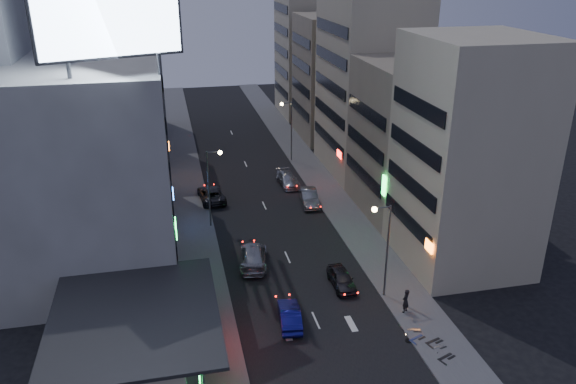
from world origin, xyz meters
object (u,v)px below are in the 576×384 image
object	(u,v)px
parked_car_right_mid	(309,197)
scooter_blue	(421,328)
parked_car_right_near	(342,279)
parked_car_right_far	(288,179)
scooter_silver_a	(444,338)
scooter_silver_b	(421,323)
road_car_silver	(253,256)
person	(406,301)
road_car_blue	(290,315)
scooter_black_a	(451,346)
scooter_black_b	(439,331)
parked_car_left	(211,194)

from	to	relation	value
parked_car_right_mid	scooter_blue	size ratio (longest dim) A/B	2.77
parked_car_right_near	parked_car_right_far	xyz separation A→B (m)	(0.50, 23.22, 0.01)
scooter_silver_a	scooter_silver_b	bearing A→B (deg)	10.13
road_car_silver	scooter_blue	size ratio (longest dim) A/B	3.23
person	scooter_silver_a	distance (m)	4.43
road_car_blue	scooter_silver_a	distance (m)	11.25
scooter_black_a	road_car_blue	bearing A→B (deg)	38.43
scooter_silver_a	scooter_black_b	xyz separation A→B (m)	(0.00, 0.75, 0.10)
parked_car_right_near	scooter_silver_a	world-z (taller)	parked_car_right_near
parked_car_right_mid	scooter_black_a	bearing A→B (deg)	-77.92
parked_car_right_mid	parked_car_left	distance (m)	11.10
road_car_silver	scooter_silver_a	size ratio (longest dim) A/B	3.65
road_car_blue	scooter_blue	xyz separation A→B (m)	(9.05, -3.51, -0.06)
scooter_blue	parked_car_right_far	bearing A→B (deg)	-15.59
parked_car_right_far	scooter_black_b	world-z (taller)	parked_car_right_far
parked_car_right_mid	scooter_silver_b	bearing A→B (deg)	-79.12
scooter_black_a	scooter_blue	size ratio (longest dim) A/B	1.06
scooter_blue	parked_car_right_mid	bearing A→B (deg)	-16.70
parked_car_right_far	scooter_blue	bearing A→B (deg)	-87.64
parked_car_left	scooter_silver_a	distance (m)	32.56
parked_car_left	scooter_black_b	world-z (taller)	parked_car_left
parked_car_right_mid	road_car_blue	distance (m)	22.41
parked_car_right_far	scooter_silver_b	xyz separation A→B (m)	(3.38, -30.31, -0.12)
parked_car_left	person	size ratio (longest dim) A/B	2.84
road_car_blue	scooter_silver_b	size ratio (longest dim) A/B	2.72
parked_car_right_near	scooter_blue	bearing A→B (deg)	-64.57
scooter_silver_a	parked_car_right_far	bearing A→B (deg)	-5.80
scooter_black_b	scooter_silver_b	xyz separation A→B (m)	(-0.85, 1.21, -0.09)
parked_car_right_far	person	distance (m)	28.19
parked_car_right_far	person	world-z (taller)	person
parked_car_right_near	scooter_silver_a	xyz separation A→B (m)	(4.73, -9.05, -0.12)
road_car_blue	person	distance (m)	9.07
road_car_silver	scooter_black_a	world-z (taller)	road_car_silver
parked_car_right_near	road_car_blue	distance (m)	6.82
parked_car_left	road_car_blue	distance (m)	24.90
road_car_blue	scooter_black_b	distance (m)	10.95
parked_car_left	parked_car_right_far	size ratio (longest dim) A/B	1.11
parked_car_right_near	road_car_blue	world-z (taller)	road_car_blue
parked_car_right_far	parked_car_right_mid	bearing A→B (deg)	-83.17
scooter_silver_a	parked_car_left	bearing A→B (deg)	11.62
scooter_silver_b	scooter_black_b	bearing A→B (deg)	-131.14
parked_car_right_near	scooter_black_b	size ratio (longest dim) A/B	2.23
parked_car_right_near	person	distance (m)	6.02
parked_car_right_far	road_car_silver	world-z (taller)	road_car_silver
parked_car_right_far	scooter_blue	size ratio (longest dim) A/B	2.82
person	scooter_black_a	size ratio (longest dim) A/B	1.04
scooter_black_a	parked_car_left	bearing A→B (deg)	2.74
parked_car_right_far	scooter_silver_b	world-z (taller)	parked_car_right_far
parked_car_left	road_car_blue	xyz separation A→B (m)	(3.56, -24.65, -0.05)
parked_car_right_mid	scooter_black_b	distance (m)	25.62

